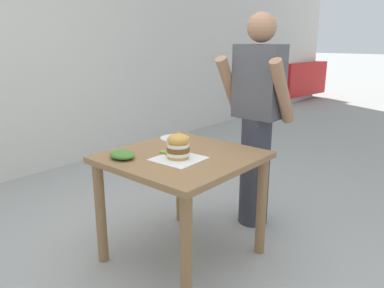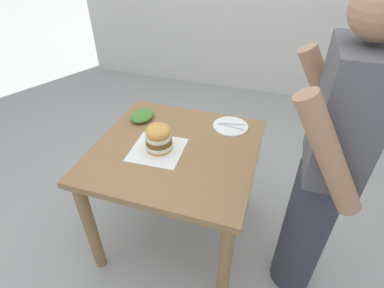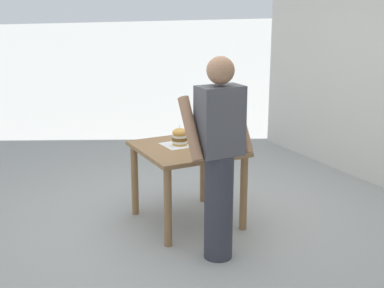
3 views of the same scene
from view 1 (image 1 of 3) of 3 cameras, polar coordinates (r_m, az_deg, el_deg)
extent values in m
plane|color=#9E9E99|center=(2.80, -1.39, -16.64)|extent=(80.00, 80.00, 0.00)
cube|color=olive|center=(2.48, -1.50, -2.03)|extent=(0.89, 0.92, 0.04)
cylinder|color=olive|center=(2.65, -13.76, -10.18)|extent=(0.07, 0.07, 0.72)
cylinder|color=olive|center=(2.13, -0.90, -16.46)|extent=(0.07, 0.07, 0.72)
cylinder|color=olive|center=(3.13, -1.80, -5.55)|extent=(0.07, 0.07, 0.72)
cylinder|color=olive|center=(2.71, 10.54, -9.33)|extent=(0.07, 0.07, 0.72)
cube|color=white|center=(2.38, -2.08, -2.26)|extent=(0.30, 0.30, 0.00)
cylinder|color=gold|center=(2.39, -2.09, -1.89)|extent=(0.14, 0.14, 0.02)
cylinder|color=silver|center=(2.38, -2.09, -1.42)|extent=(0.15, 0.15, 0.02)
cylinder|color=brown|center=(2.37, -2.10, -0.78)|extent=(0.15, 0.15, 0.03)
cylinder|color=silver|center=(2.37, -2.11, -0.15)|extent=(0.14, 0.14, 0.02)
ellipsoid|color=gold|center=(2.36, -2.12, 0.66)|extent=(0.14, 0.14, 0.08)
cylinder|color=#D1B77F|center=(2.35, -2.13, 1.79)|extent=(0.00, 0.00, 0.05)
cylinder|color=#8EA83D|center=(2.46, -3.96, -1.32)|extent=(0.10, 0.03, 0.02)
cylinder|color=white|center=(2.85, -2.64, 0.88)|extent=(0.22, 0.22, 0.01)
cylinder|color=silver|center=(2.86, -2.87, 1.13)|extent=(0.04, 0.17, 0.01)
cylinder|color=silver|center=(2.84, -2.43, 1.03)|extent=(0.03, 0.17, 0.01)
ellipsoid|color=#477F33|center=(2.42, -10.57, -1.62)|extent=(0.18, 0.14, 0.05)
cylinder|color=#33333D|center=(3.12, 9.54, -4.13)|extent=(0.24, 0.24, 0.90)
cube|color=#4C4C51|center=(2.95, 10.18, 9.32)|extent=(0.36, 0.22, 0.56)
sphere|color=#9E7051|center=(2.94, 10.57, 17.09)|extent=(0.22, 0.22, 0.22)
cylinder|color=#9E7051|center=(3.03, 5.77, 8.69)|extent=(0.09, 0.34, 0.50)
cylinder|color=#9E7051|center=(2.80, 13.58, 7.75)|extent=(0.09, 0.34, 0.50)
cube|color=red|center=(10.96, 7.70, 10.58)|extent=(4.35, 2.12, 0.80)
cube|color=#2D333D|center=(10.82, 8.48, 14.36)|extent=(2.25, 1.77, 0.66)
cylinder|color=black|center=(11.27, -0.20, 9.73)|extent=(0.66, 0.28, 0.64)
cylinder|color=black|center=(12.43, 5.31, 10.23)|extent=(0.66, 0.28, 0.64)
cylinder|color=black|center=(9.56, 10.69, 8.38)|extent=(0.66, 0.28, 0.64)
cylinder|color=black|center=(10.90, 15.77, 8.95)|extent=(0.66, 0.28, 0.64)
camera|label=2|loc=(2.30, 34.65, 20.68)|focal=28.00mm
camera|label=3|loc=(6.16, 48.20, 16.69)|focal=50.00mm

